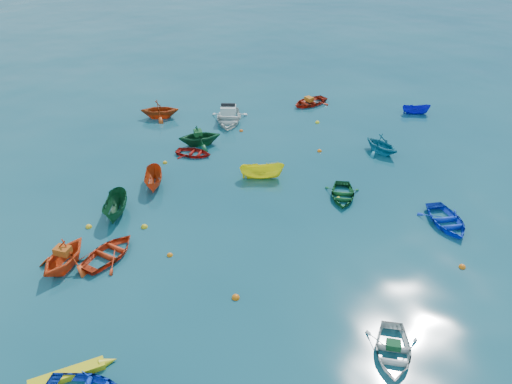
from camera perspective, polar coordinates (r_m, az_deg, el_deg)
ground at (r=27.63m, az=6.19°, el=-5.10°), size 160.00×160.00×0.00m
dinghy_white_near at (r=22.28m, az=15.28°, el=-17.50°), size 3.79×3.74×0.64m
dinghy_blue_se at (r=30.42m, az=20.87°, el=-3.46°), size 3.79×4.22×0.72m
dinghy_orange_w at (r=27.24m, az=-20.88°, el=-8.00°), size 4.15×4.06×1.66m
sampan_yellow_mid at (r=32.84m, az=0.69°, el=1.60°), size 3.02×2.60×1.13m
dinghy_green_e at (r=31.26m, az=9.81°, el=-0.61°), size 3.67×3.69×0.63m
dinghy_cyan_se at (r=37.18m, az=14.04°, el=4.41°), size 2.44×2.83×1.48m
dinghy_red_nw at (r=27.20m, az=-16.35°, el=-7.09°), size 3.97×3.49×0.69m
sampan_orange_n at (r=32.66m, az=-11.51°, el=0.71°), size 2.39×3.06×1.12m
dinghy_green_n at (r=37.41m, az=-6.40°, el=5.38°), size 3.83×3.59×1.61m
dinghy_red_ne at (r=44.74m, az=6.13°, el=9.93°), size 3.39×2.43×0.70m
sampan_blue_far at (r=44.63m, az=17.75°, el=8.52°), size 2.33×2.15×0.89m
dinghy_red_far at (r=35.99m, az=-7.13°, el=4.22°), size 3.05×3.19×0.54m
dinghy_orange_far at (r=42.54m, az=-10.87°, el=8.35°), size 4.03×3.90×1.62m
sampan_green_far at (r=30.34m, az=-15.57°, el=-2.49°), size 2.75×3.30×1.23m
kayak_yellow at (r=22.15m, az=-20.71°, el=-19.15°), size 3.60×1.24×0.35m
motorboat_white at (r=41.12m, az=-3.14°, el=8.05°), size 4.97×5.18×1.48m
tarp_green_a at (r=22.01m, az=15.44°, el=-16.51°), size 0.72×0.73×0.28m
tarp_orange_a at (r=26.67m, az=-21.23°, el=-6.25°), size 0.91×0.95×0.37m
tarp_green_b at (r=36.98m, az=-6.64°, el=6.73°), size 0.80×0.90×0.36m
tarp_orange_b at (r=44.49m, az=6.07°, el=10.53°), size 0.54×0.71×0.34m
buoy_or_a at (r=23.85m, az=-2.33°, el=-12.01°), size 0.39×0.39×0.39m
buoy_ye_a at (r=31.05m, az=9.38°, el=-0.81°), size 0.31×0.31×0.31m
buoy_or_b at (r=27.51m, az=22.48°, el=-7.97°), size 0.35×0.35×0.35m
buoy_ye_b at (r=28.88m, az=-12.63°, el=-3.96°), size 0.38×0.38×0.38m
buoy_or_c at (r=26.57m, az=-9.81°, el=-7.17°), size 0.32×0.32×0.32m
buoy_ye_c at (r=35.23m, az=-10.36°, el=3.28°), size 0.32×0.32×0.32m
buoy_or_d at (r=36.51m, az=7.26°, el=4.63°), size 0.34×0.34×0.34m
buoy_ye_d at (r=29.73m, az=-18.57°, el=-3.84°), size 0.36×0.36×0.36m
buoy_or_e at (r=39.36m, az=-1.70°, el=6.96°), size 0.31×0.31×0.31m
buoy_ye_e at (r=41.12m, az=7.02°, el=7.86°), size 0.36×0.36×0.36m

